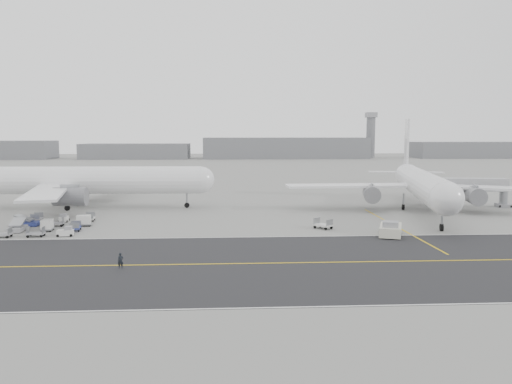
{
  "coord_description": "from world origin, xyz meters",
  "views": [
    {
      "loc": [
        1.27,
        -77.38,
        15.58
      ],
      "look_at": [
        6.26,
        12.0,
        5.37
      ],
      "focal_mm": 35.0,
      "sensor_mm": 36.0,
      "label": 1
    }
  ],
  "objects": [
    {
      "name": "jet_bridge",
      "position": [
        53.95,
        28.15,
        4.51
      ],
      "size": [
        17.34,
        5.52,
        6.47
      ],
      "rotation": [
        0.0,
        0.0,
        -0.15
      ],
      "color": "gray",
      "rests_on": "ground"
    },
    {
      "name": "ground",
      "position": [
        0.0,
        0.0,
        0.0
      ],
      "size": [
        700.0,
        700.0,
        0.0
      ],
      "primitive_type": "plane",
      "color": "gray",
      "rests_on": "ground"
    },
    {
      "name": "horizon_buildings",
      "position": [
        30.0,
        260.0,
        0.0
      ],
      "size": [
        520.0,
        28.0,
        28.0
      ],
      "primitive_type": null,
      "color": "slate",
      "rests_on": "ground"
    },
    {
      "name": "airliner_b",
      "position": [
        41.03,
        23.1,
        5.65
      ],
      "size": [
        54.88,
        56.08,
        19.62
      ],
      "rotation": [
        0.0,
        0.0,
        -0.22
      ],
      "color": "white",
      "rests_on": "ground"
    },
    {
      "name": "gse_cluster",
      "position": [
        -28.53,
        6.79,
        0.0
      ],
      "size": [
        18.42,
        22.16,
        1.98
      ],
      "primitive_type": null,
      "rotation": [
        0.0,
        0.0,
        0.05
      ],
      "color": "#A1A1A7",
      "rests_on": "ground"
    },
    {
      "name": "ground_crew_a",
      "position": [
        -11.42,
        -19.45,
        0.94
      ],
      "size": [
        0.73,
        0.52,
        1.87
      ],
      "primitive_type": "imported",
      "rotation": [
        0.0,
        0.0,
        0.11
      ],
      "color": "black",
      "rests_on": "ground"
    },
    {
      "name": "stray_dolly",
      "position": [
        17.08,
        4.14,
        0.0
      ],
      "size": [
        3.3,
        3.34,
        1.79
      ],
      "primitive_type": null,
      "rotation": [
        0.0,
        0.0,
        0.76
      ],
      "color": "silver",
      "rests_on": "ground"
    },
    {
      "name": "airliner_a",
      "position": [
        -31.71,
        30.53,
        6.0
      ],
      "size": [
        60.46,
        59.75,
        20.85
      ],
      "rotation": [
        0.0,
        0.0,
        1.55
      ],
      "color": "white",
      "rests_on": "ground"
    },
    {
      "name": "control_tower",
      "position": [
        100.0,
        265.0,
        16.25
      ],
      "size": [
        7.0,
        7.0,
        31.25
      ],
      "color": "slate",
      "rests_on": "ground"
    },
    {
      "name": "pushback_tug",
      "position": [
        26.44,
        -2.37,
        1.03
      ],
      "size": [
        5.25,
        8.77,
        2.5
      ],
      "rotation": [
        0.0,
        0.0,
        -0.35
      ],
      "color": "beige",
      "rests_on": "ground"
    },
    {
      "name": "taxiway",
      "position": [
        5.02,
        -17.98,
        0.01
      ],
      "size": [
        220.0,
        59.0,
        0.03
      ],
      "color": "#272729",
      "rests_on": "ground"
    }
  ]
}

